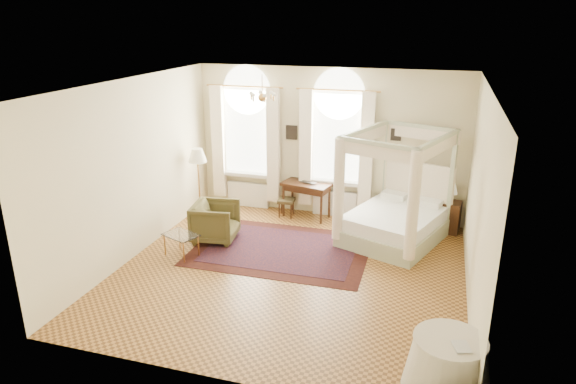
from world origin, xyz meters
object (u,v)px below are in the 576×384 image
stool (286,202)px  floor_lamp (198,159)px  nightstand (448,217)px  side_table (448,365)px  coffee_table (181,237)px  canopy_bed (394,217)px  writing_desk (306,188)px  armchair (215,222)px

stool → floor_lamp: 2.19m
nightstand → side_table: size_ratio=0.62×
side_table → coffee_table: bearing=153.5°
canopy_bed → side_table: (1.07, -4.27, -0.15)m
writing_desk → stool: writing_desk is taller
armchair → coffee_table: size_ratio=1.15×
floor_lamp → canopy_bed: bearing=-0.9°
nightstand → floor_lamp: floor_lamp is taller
coffee_table → side_table: side_table is taller
nightstand → coffee_table: nightstand is taller
coffee_table → floor_lamp: floor_lamp is taller
canopy_bed → armchair: (-3.45, -1.00, -0.11)m
stool → armchair: size_ratio=0.48×
nightstand → floor_lamp: size_ratio=0.42×
armchair → coffee_table: (-0.32, -0.85, -0.01)m
canopy_bed → stool: 2.55m
coffee_table → canopy_bed: bearing=26.2°
armchair → side_table: bearing=-133.7°
floor_lamp → side_table: 6.98m
writing_desk → side_table: writing_desk is taller
stool → coffee_table: (-1.31, -2.51, 0.04)m
stool → canopy_bed: bearing=-14.9°
stool → coffee_table: bearing=-117.6°
nightstand → armchair: armchair is taller
canopy_bed → side_table: bearing=-76.0°
stool → coffee_table: coffee_table is taller
writing_desk → nightstand: bearing=1.2°
floor_lamp → stool: bearing=17.5°
floor_lamp → nightstand: bearing=7.9°
floor_lamp → side_table: size_ratio=1.49×
writing_desk → armchair: writing_desk is taller
canopy_bed → side_table: size_ratio=2.34×
side_table → canopy_bed: bearing=104.0°
nightstand → coffee_table: (-4.83, -2.67, 0.06)m
nightstand → floor_lamp: bearing=-172.1°
writing_desk → armchair: 2.28m
canopy_bed → floor_lamp: (-4.32, 0.07, 0.85)m
side_table → floor_lamp: bearing=141.1°
stool → floor_lamp: bearing=-162.5°
canopy_bed → side_table: canopy_bed is taller
stool → armchair: armchair is taller
floor_lamp → coffee_table: bearing=-74.2°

